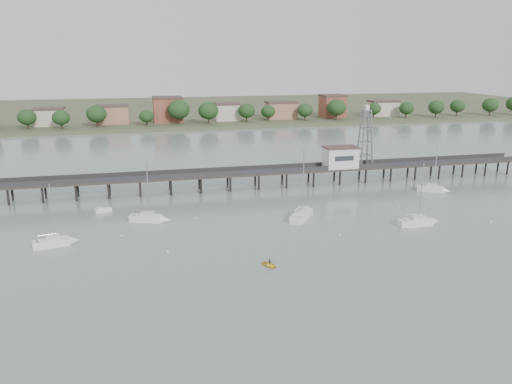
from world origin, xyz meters
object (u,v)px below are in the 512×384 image
lattice_tower (365,139)px  yellow_dinghy (270,266)px  sailboat_d (422,222)px  sailboat_c (304,213)px  sailboat_e (436,189)px  pier (243,173)px  white_tender (103,210)px  sailboat_a (59,242)px  sailboat_b (153,219)px

lattice_tower → yellow_dinghy: 60.36m
sailboat_d → sailboat_c: bearing=152.3°
sailboat_e → sailboat_d: size_ratio=0.89×
pier → sailboat_c: 25.31m
sailboat_c → lattice_tower: bearing=-9.2°
white_tender → yellow_dinghy: (26.53, -34.49, -0.40)m
sailboat_d → white_tender: size_ratio=3.55×
sailboat_e → sailboat_a: 83.61m
sailboat_b → pier: bearing=62.6°
lattice_tower → sailboat_e: lattice_tower is taller
white_tender → yellow_dinghy: yellow_dinghy is taller
sailboat_b → white_tender: (-9.95, 8.74, -0.25)m
lattice_tower → sailboat_b: size_ratio=1.27×
pier → lattice_tower: (31.50, 0.00, 7.31)m
sailboat_e → lattice_tower: bearing=168.6°
sailboat_a → sailboat_b: 18.37m
sailboat_c → yellow_dinghy: size_ratio=5.14×
sailboat_e → sailboat_c: 37.87m
sailboat_e → sailboat_c: (-36.42, -10.40, -0.02)m
sailboat_c → sailboat_b: sailboat_c is taller
lattice_tower → sailboat_c: 35.53m
lattice_tower → sailboat_a: lattice_tower is taller
sailboat_c → white_tender: 41.43m
pier → sailboat_c: (7.46, -23.98, -3.16)m
sailboat_e → sailboat_b: 66.43m
yellow_dinghy → sailboat_c: bearing=31.1°
white_tender → yellow_dinghy: bearing=-74.2°
sailboat_a → pier: bearing=24.7°
pier → sailboat_d: 44.18m
sailboat_c → sailboat_a: size_ratio=1.29×
lattice_tower → sailboat_a: size_ratio=1.36×
sailboat_c → white_tender: bearing=108.7°
pier → white_tender: size_ratio=41.83×
sailboat_c → sailboat_a: bearing=132.8°
sailboat_a → sailboat_b: sailboat_b is taller
sailboat_c → sailboat_d: 22.73m
pier → sailboat_e: sailboat_e is taller
sailboat_d → white_tender: bearing=158.6°
pier → sailboat_a: 48.40m
yellow_dinghy → sailboat_b: bearing=94.2°
white_tender → sailboat_a: bearing=-130.5°
sailboat_e → sailboat_c: sailboat_c is taller
white_tender → pier: bearing=-1.5°
pier → sailboat_c: size_ratio=10.17×
sailboat_e → sailboat_b: (-66.06, -6.97, -0.01)m
lattice_tower → sailboat_d: (-3.76, -34.25, -10.46)m
sailboat_a → sailboat_b: size_ratio=0.94×
sailboat_e → yellow_dinghy: (-49.48, -32.72, -0.65)m
sailboat_d → sailboat_a: sailboat_d is taller
sailboat_e → sailboat_d: (-16.14, -20.67, -0.01)m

